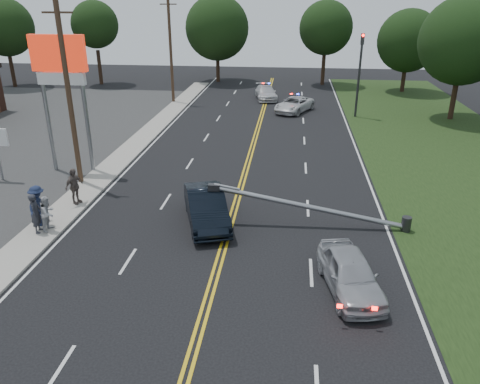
# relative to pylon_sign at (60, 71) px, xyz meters

# --- Properties ---
(ground) EXTENTS (120.00, 120.00, 0.00)m
(ground) POSITION_rel_pylon_sign_xyz_m (10.50, -14.00, -6.00)
(ground) COLOR black
(ground) RESTS_ON ground
(sidewalk) EXTENTS (1.80, 70.00, 0.12)m
(sidewalk) POSITION_rel_pylon_sign_xyz_m (2.10, -4.00, -5.94)
(sidewalk) COLOR gray
(sidewalk) RESTS_ON ground
(centerline_yellow) EXTENTS (0.36, 80.00, 0.00)m
(centerline_yellow) POSITION_rel_pylon_sign_xyz_m (10.50, -4.00, -5.99)
(centerline_yellow) COLOR gold
(centerline_yellow) RESTS_ON ground
(pylon_sign) EXTENTS (3.20, 0.35, 8.00)m
(pylon_sign) POSITION_rel_pylon_sign_xyz_m (0.00, 0.00, 0.00)
(pylon_sign) COLOR gray
(pylon_sign) RESTS_ON ground
(traffic_signal) EXTENTS (0.28, 0.41, 7.05)m
(traffic_signal) POSITION_rel_pylon_sign_xyz_m (18.80, 16.00, -1.79)
(traffic_signal) COLOR #2D2D30
(traffic_signal) RESTS_ON ground
(fallen_streetlight) EXTENTS (9.36, 0.44, 1.91)m
(fallen_streetlight) POSITION_rel_pylon_sign_xyz_m (14.69, -6.00, -5.08)
(fallen_streetlight) COLOR #2D2D30
(fallen_streetlight) RESTS_ON ground
(utility_pole_mid) EXTENTS (1.60, 0.28, 10.00)m
(utility_pole_mid) POSITION_rel_pylon_sign_xyz_m (1.30, -2.00, -0.91)
(utility_pole_mid) COLOR #382619
(utility_pole_mid) RESTS_ON ground
(utility_pole_far) EXTENTS (1.60, 0.28, 10.00)m
(utility_pole_far) POSITION_rel_pylon_sign_xyz_m (1.30, 20.00, -0.91)
(utility_pole_far) COLOR #382619
(utility_pole_far) RESTS_ON ground
(tree_4) EXTENTS (6.43, 6.43, 9.87)m
(tree_4) POSITION_rel_pylon_sign_xyz_m (-19.47, 26.62, 0.64)
(tree_4) COLOR black
(tree_4) RESTS_ON ground
(tree_5) EXTENTS (5.36, 5.36, 9.52)m
(tree_5) POSITION_rel_pylon_sign_xyz_m (-9.92, 29.27, 0.82)
(tree_5) COLOR black
(tree_5) RESTS_ON ground
(tree_6) EXTENTS (7.58, 7.58, 10.12)m
(tree_6) POSITION_rel_pylon_sign_xyz_m (3.86, 32.68, 0.33)
(tree_6) COLOR black
(tree_6) RESTS_ON ground
(tree_7) EXTENTS (6.12, 6.12, 9.56)m
(tree_7) POSITION_rel_pylon_sign_xyz_m (16.69, 31.95, 0.48)
(tree_7) COLOR black
(tree_7) RESTS_ON ground
(tree_8) EXTENTS (6.61, 6.61, 8.75)m
(tree_8) POSITION_rel_pylon_sign_xyz_m (25.34, 28.49, -0.56)
(tree_8) COLOR black
(tree_8) RESTS_ON ground
(tree_9) EXTENTS (7.20, 7.20, 10.13)m
(tree_9) POSITION_rel_pylon_sign_xyz_m (26.96, 16.10, 0.52)
(tree_9) COLOR black
(tree_9) RESTS_ON ground
(crashed_sedan) EXTENTS (3.12, 5.20, 1.62)m
(crashed_sedan) POSITION_rel_pylon_sign_xyz_m (9.37, -6.17, -5.19)
(crashed_sedan) COLOR black
(crashed_sedan) RESTS_ON ground
(waiting_sedan) EXTENTS (2.51, 4.48, 1.44)m
(waiting_sedan) POSITION_rel_pylon_sign_xyz_m (15.53, -11.03, -5.28)
(waiting_sedan) COLOR #A9ABB1
(waiting_sedan) RESTS_ON ground
(emergency_a) EXTENTS (4.07, 5.34, 1.35)m
(emergency_a) POSITION_rel_pylon_sign_xyz_m (13.37, 17.27, -5.32)
(emergency_a) COLOR silver
(emergency_a) RESTS_ON ground
(emergency_b) EXTENTS (2.76, 5.04, 1.38)m
(emergency_b) POSITION_rel_pylon_sign_xyz_m (10.44, 22.58, -5.31)
(emergency_b) COLOR silver
(emergency_b) RESTS_ON ground
(bystander_a) EXTENTS (0.56, 0.74, 1.83)m
(bystander_a) POSITION_rel_pylon_sign_xyz_m (2.03, -8.14, -4.96)
(bystander_a) COLOR #282930
(bystander_a) RESTS_ON sidewalk
(bystander_b) EXTENTS (0.68, 0.85, 1.64)m
(bystander_b) POSITION_rel_pylon_sign_xyz_m (2.45, -7.90, -5.06)
(bystander_b) COLOR #AAAAAF
(bystander_b) RESTS_ON sidewalk
(bystander_c) EXTENTS (0.79, 1.29, 1.94)m
(bystander_c) POSITION_rel_pylon_sign_xyz_m (1.77, -7.47, -4.91)
(bystander_c) COLOR #192340
(bystander_c) RESTS_ON sidewalk
(bystander_d) EXTENTS (0.83, 1.19, 1.88)m
(bystander_d) POSITION_rel_pylon_sign_xyz_m (2.36, -4.95, -4.94)
(bystander_d) COLOR #5E514B
(bystander_d) RESTS_ON sidewalk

